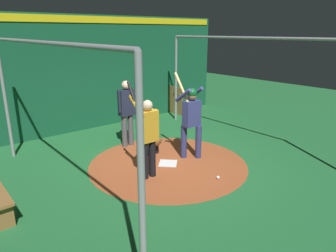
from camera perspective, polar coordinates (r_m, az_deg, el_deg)
The scene contains 12 objects.
ground_plane at distance 7.55m, azimuth 0.00°, elevation -6.91°, with size 26.49×26.49×0.00m, color #216633.
dirt_circle at distance 7.55m, azimuth 0.00°, elevation -6.89°, with size 3.77×3.77×0.01m, color #9E4C28.
home_plate at distance 7.54m, azimuth 0.00°, elevation -6.83°, with size 0.42×0.42×0.01m, color white.
batter at distance 7.59m, azimuth 4.27°, elevation 1.79°, with size 0.68×0.49×2.11m.
catcher at distance 8.05m, azimuth -3.52°, elevation -2.58°, with size 0.58×0.40×0.94m.
umpire at distance 8.48m, azimuth -7.55°, elevation 2.96°, with size 0.23×0.49×1.81m.
visitor at distance 6.55m, azimuth -3.76°, elevation -1.41°, with size 0.55×0.49×2.08m.
back_wall at distance 10.31m, azimuth -14.16°, elevation 9.39°, with size 0.22×10.49×3.54m.
cage_frame at distance 6.97m, azimuth 0.00°, elevation 8.83°, with size 5.85×5.55×2.92m.
bat_rack at distance 12.08m, azimuth 0.84°, elevation 4.71°, with size 1.18×0.20×1.05m.
baseball_0 at distance 6.87m, azimuth 9.14°, elevation -9.27°, with size 0.07×0.07×0.07m, color white.
baseball_1 at distance 8.31m, azimuth 5.51°, elevation -4.38°, with size 0.07×0.07×0.07m, color white.
Camera 1 is at (5.33, -4.39, 3.06)m, focal length 33.33 mm.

